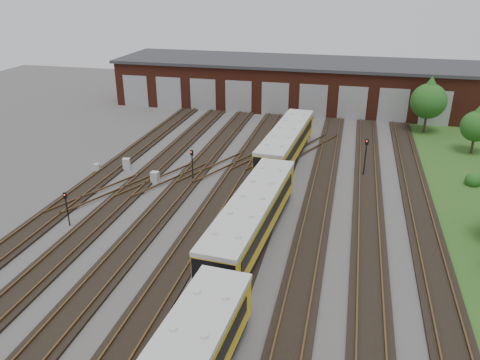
# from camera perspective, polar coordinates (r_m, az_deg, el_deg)

# --- Properties ---
(ground) EXTENTS (120.00, 120.00, 0.00)m
(ground) POSITION_cam_1_polar(r_m,az_deg,el_deg) (32.45, -2.59, -8.35)
(ground) COLOR #413E3C
(ground) RESTS_ON ground
(track_network) EXTENTS (30.40, 70.00, 0.33)m
(track_network) POSITION_cam_1_polar(r_m,az_deg,el_deg) (32.91, -2.59, -7.63)
(track_network) COLOR black
(track_network) RESTS_ON ground
(maintenance_shed) EXTENTS (51.00, 12.50, 6.35)m
(maintenance_shed) POSITION_cam_1_polar(r_m,az_deg,el_deg) (68.27, 6.87, 11.64)
(maintenance_shed) COLOR #532014
(maintenance_shed) RESTS_ON ground
(metro_train) EXTENTS (3.75, 47.20, 3.11)m
(metro_train) POSITION_cam_1_polar(r_m,az_deg,el_deg) (32.23, 1.47, -4.61)
(metro_train) COLOR black
(metro_train) RESTS_ON ground
(signal_mast_0) EXTENTS (0.25, 0.24, 2.73)m
(signal_mast_0) POSITION_cam_1_polar(r_m,az_deg,el_deg) (36.67, -20.41, -2.84)
(signal_mast_0) COLOR black
(signal_mast_0) RESTS_ON ground
(signal_mast_1) EXTENTS (0.22, 0.21, 2.64)m
(signal_mast_1) POSITION_cam_1_polar(r_m,az_deg,el_deg) (46.06, 5.19, 3.89)
(signal_mast_1) COLOR black
(signal_mast_1) RESTS_ON ground
(signal_mast_2) EXTENTS (0.29, 0.27, 2.92)m
(signal_mast_2) POSITION_cam_1_polar(r_m,az_deg,el_deg) (42.32, -5.86, 2.31)
(signal_mast_2) COLOR black
(signal_mast_2) RESTS_ON ground
(signal_mast_3) EXTENTS (0.31, 0.29, 3.65)m
(signal_mast_3) POSITION_cam_1_polar(r_m,az_deg,el_deg) (44.32, 15.08, 3.21)
(signal_mast_3) COLOR black
(signal_mast_3) RESTS_ON ground
(relay_cabinet_0) EXTENTS (0.57, 0.49, 0.87)m
(relay_cabinet_0) POSITION_cam_1_polar(r_m,az_deg,el_deg) (46.41, -17.02, 1.40)
(relay_cabinet_0) COLOR #AFB3B4
(relay_cabinet_0) RESTS_ON ground
(relay_cabinet_1) EXTENTS (0.79, 0.72, 1.11)m
(relay_cabinet_1) POSITION_cam_1_polar(r_m,az_deg,el_deg) (46.34, -13.67, 1.91)
(relay_cabinet_1) COLOR #AFB3B4
(relay_cabinet_1) RESTS_ON ground
(relay_cabinet_2) EXTENTS (0.71, 0.60, 1.14)m
(relay_cabinet_2) POSITION_cam_1_polar(r_m,az_deg,el_deg) (42.59, -10.32, 0.28)
(relay_cabinet_2) COLOR #AFB3B4
(relay_cabinet_2) RESTS_ON ground
(relay_cabinet_3) EXTENTS (0.60, 0.52, 0.91)m
(relay_cabinet_3) POSITION_cam_1_polar(r_m,az_deg,el_deg) (55.83, 7.76, 5.97)
(relay_cabinet_3) COLOR #AFB3B4
(relay_cabinet_3) RESTS_ON ground
(relay_cabinet_4) EXTENTS (0.63, 0.56, 0.91)m
(relay_cabinet_4) POSITION_cam_1_polar(r_m,az_deg,el_deg) (52.55, 8.09, 4.83)
(relay_cabinet_4) COLOR #AFB3B4
(relay_cabinet_4) RESTS_ON ground
(tree_0) EXTENTS (4.08, 4.08, 6.76)m
(tree_0) POSITION_cam_1_polar(r_m,az_deg,el_deg) (59.09, 22.08, 9.37)
(tree_0) COLOR #352317
(tree_0) RESTS_ON ground
(tree_1) EXTENTS (3.17, 3.17, 5.25)m
(tree_1) POSITION_cam_1_polar(r_m,az_deg,el_deg) (54.05, 26.94, 6.25)
(tree_1) COLOR #352317
(tree_1) RESTS_ON ground
(bush_1) EXTENTS (1.41, 1.41, 1.41)m
(bush_1) POSITION_cam_1_polar(r_m,az_deg,el_deg) (46.39, 26.59, 0.21)
(bush_1) COLOR #1D4714
(bush_1) RESTS_ON ground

